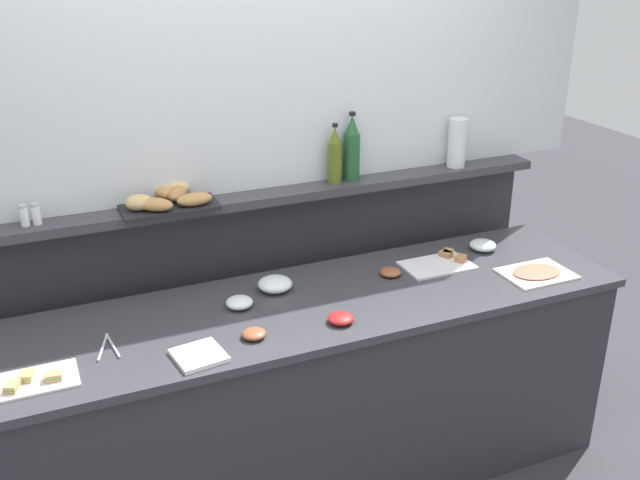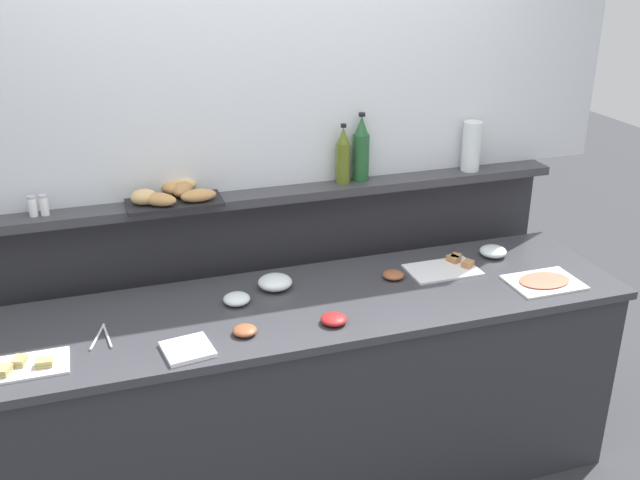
# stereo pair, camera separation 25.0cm
# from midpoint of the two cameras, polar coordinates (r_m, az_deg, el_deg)

# --- Properties ---
(ground_plane) EXTENTS (12.00, 12.00, 0.00)m
(ground_plane) POSITION_cam_midpoint_polar(r_m,az_deg,el_deg) (3.94, -2.09, -12.83)
(ground_plane) COLOR #38383D
(buffet_counter) EXTENTS (2.76, 0.70, 0.91)m
(buffet_counter) POSITION_cam_midpoint_polar(r_m,az_deg,el_deg) (3.21, 0.86, -12.19)
(buffet_counter) COLOR #2D2D33
(buffet_counter) RESTS_ON ground_plane
(back_ledge_unit) EXTENTS (2.78, 0.22, 1.25)m
(back_ledge_unit) POSITION_cam_midpoint_polar(r_m,az_deg,el_deg) (3.53, -1.90, -4.87)
(back_ledge_unit) COLOR #2D2D33
(back_ledge_unit) RESTS_ON ground_plane
(upper_wall_panel) EXTENTS (3.38, 0.08, 1.35)m
(upper_wall_panel) POSITION_cam_midpoint_polar(r_m,az_deg,el_deg) (3.17, -2.34, 16.04)
(upper_wall_panel) COLOR silver
(upper_wall_panel) RESTS_ON back_ledge_unit
(sandwich_platter_side) EXTENTS (0.31, 0.20, 0.04)m
(sandwich_platter_side) POSITION_cam_midpoint_polar(r_m,az_deg,el_deg) (3.32, 12.01, -2.19)
(sandwich_platter_side) COLOR white
(sandwich_platter_side) RESTS_ON buffet_counter
(sandwich_platter_rear) EXTENTS (0.32, 0.18, 0.04)m
(sandwich_platter_rear) POSITION_cam_midpoint_polar(r_m,az_deg,el_deg) (2.71, -20.14, -9.38)
(sandwich_platter_rear) COLOR white
(sandwich_platter_rear) RESTS_ON buffet_counter
(cold_cuts_platter) EXTENTS (0.30, 0.23, 0.02)m
(cold_cuts_platter) POSITION_cam_midpoint_polar(r_m,az_deg,el_deg) (3.31, 19.29, -3.15)
(cold_cuts_platter) COLOR white
(cold_cuts_platter) RESTS_ON buffet_counter
(glass_bowl_large) EXTENTS (0.11, 0.11, 0.04)m
(glass_bowl_large) POSITION_cam_midpoint_polar(r_m,az_deg,el_deg) (2.96, -4.17, -4.73)
(glass_bowl_large) COLOR silver
(glass_bowl_large) RESTS_ON buffet_counter
(glass_bowl_medium) EXTENTS (0.13, 0.13, 0.05)m
(glass_bowl_medium) POSITION_cam_midpoint_polar(r_m,az_deg,el_deg) (3.51, 15.45, -0.93)
(glass_bowl_medium) COLOR silver
(glass_bowl_medium) RESTS_ON buffet_counter
(glass_bowl_small) EXTENTS (0.15, 0.15, 0.06)m
(glass_bowl_small) POSITION_cam_midpoint_polar(r_m,az_deg,el_deg) (3.08, -1.23, -3.42)
(glass_bowl_small) COLOR silver
(glass_bowl_small) RESTS_ON buffet_counter
(condiment_bowl_cream) EXTENTS (0.09, 0.09, 0.03)m
(condiment_bowl_cream) POSITION_cam_midpoint_polar(r_m,az_deg,el_deg) (2.75, -3.33, -7.17)
(condiment_bowl_cream) COLOR brown
(condiment_bowl_cream) RESTS_ON buffet_counter
(condiment_bowl_red) EXTENTS (0.10, 0.10, 0.04)m
(condiment_bowl_red) POSITION_cam_midpoint_polar(r_m,az_deg,el_deg) (2.82, 3.65, -6.28)
(condiment_bowl_red) COLOR red
(condiment_bowl_red) RESTS_ON buffet_counter
(condiment_bowl_dark) EXTENTS (0.09, 0.09, 0.03)m
(condiment_bowl_dark) POSITION_cam_midpoint_polar(r_m,az_deg,el_deg) (3.20, 8.02, -2.78)
(condiment_bowl_dark) COLOR brown
(condiment_bowl_dark) RESTS_ON buffet_counter
(serving_tongs) EXTENTS (0.08, 0.19, 0.01)m
(serving_tongs) POSITION_cam_midpoint_polar(r_m,az_deg,el_deg) (2.82, -14.31, -7.37)
(serving_tongs) COLOR #B7BABF
(serving_tongs) RESTS_ON buffet_counter
(napkin_stack) EXTENTS (0.19, 0.19, 0.02)m
(napkin_stack) POSITION_cam_midpoint_polar(r_m,az_deg,el_deg) (2.67, -7.72, -8.58)
(napkin_stack) COLOR white
(napkin_stack) RESTS_ON buffet_counter
(olive_oil_bottle) EXTENTS (0.06, 0.06, 0.28)m
(olive_oil_bottle) POSITION_cam_midpoint_polar(r_m,az_deg,el_deg) (3.31, 4.00, 6.51)
(olive_oil_bottle) COLOR #56661E
(olive_oil_bottle) RESTS_ON back_ledge_unit
(wine_bottle_green) EXTENTS (0.08, 0.08, 0.32)m
(wine_bottle_green) POSITION_cam_midpoint_polar(r_m,az_deg,el_deg) (3.35, 5.40, 7.01)
(wine_bottle_green) COLOR #23562D
(wine_bottle_green) RESTS_ON back_ledge_unit
(salt_shaker) EXTENTS (0.03, 0.03, 0.09)m
(salt_shaker) POSITION_cam_midpoint_polar(r_m,az_deg,el_deg) (3.10, -19.55, 2.48)
(salt_shaker) COLOR white
(salt_shaker) RESTS_ON back_ledge_unit
(pepper_shaker) EXTENTS (0.03, 0.03, 0.09)m
(pepper_shaker) POSITION_cam_midpoint_polar(r_m,az_deg,el_deg) (3.10, -18.74, 2.58)
(pepper_shaker) COLOR white
(pepper_shaker) RESTS_ON back_ledge_unit
(bread_basket) EXTENTS (0.40, 0.31, 0.08)m
(bread_basket) POSITION_cam_midpoint_polar(r_m,az_deg,el_deg) (3.14, -9.25, 3.59)
(bread_basket) COLOR black
(bread_basket) RESTS_ON back_ledge_unit
(water_carafe) EXTENTS (0.09, 0.09, 0.24)m
(water_carafe) POSITION_cam_midpoint_polar(r_m,az_deg,el_deg) (3.59, 13.80, 7.14)
(water_carafe) COLOR silver
(water_carafe) RESTS_ON back_ledge_unit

